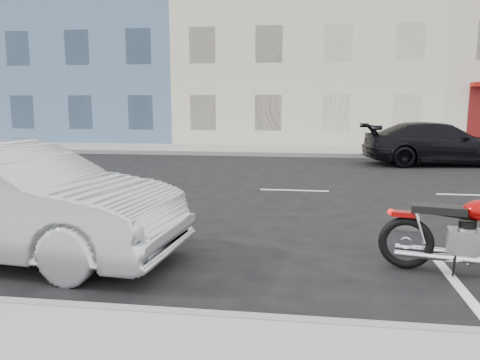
% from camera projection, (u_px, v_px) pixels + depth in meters
% --- Properties ---
extents(ground, '(120.00, 120.00, 0.00)m').
position_uv_depth(ground, '(382.00, 193.00, 10.74)').
color(ground, black).
rests_on(ground, ground).
extents(sidewalk_far, '(80.00, 3.40, 0.15)m').
position_uv_depth(sidewalk_far, '(230.00, 150.00, 19.93)').
color(sidewalk_far, gray).
rests_on(sidewalk_far, ground).
extents(curb_far, '(80.00, 0.12, 0.16)m').
position_uv_depth(curb_far, '(223.00, 154.00, 18.27)').
color(curb_far, gray).
rests_on(curb_far, ground).
extents(bldg_blue, '(12.00, 12.00, 13.00)m').
position_uv_depth(bldg_blue, '(100.00, 26.00, 27.57)').
color(bldg_blue, slate).
rests_on(bldg_blue, ground).
extents(bldg_cream, '(12.00, 12.00, 11.50)m').
position_uv_depth(bldg_cream, '(305.00, 35.00, 26.01)').
color(bldg_cream, beige).
rests_on(bldg_cream, ground).
extents(sedan_silver, '(4.78, 2.05, 1.53)m').
position_uv_depth(sedan_silver, '(8.00, 201.00, 6.14)').
color(sedan_silver, '#A3A7AB').
rests_on(sedan_silver, ground).
extents(car_far, '(5.09, 2.60, 1.41)m').
position_uv_depth(car_far, '(438.00, 144.00, 15.52)').
color(car_far, black).
rests_on(car_far, ground).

